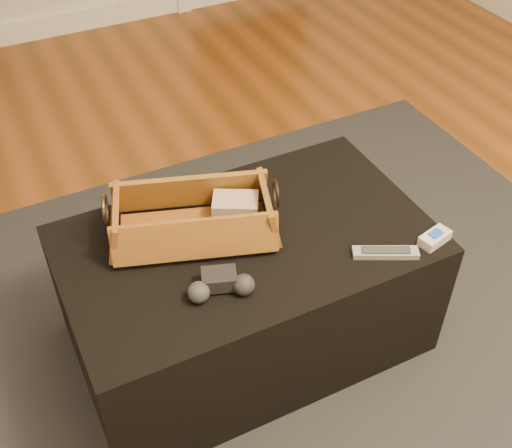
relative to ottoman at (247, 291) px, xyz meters
name	(u,v)px	position (x,y,z in m)	size (l,w,h in m)	color
floor	(260,435)	(-0.11, -0.31, -0.23)	(5.00, 5.50, 0.01)	brown
baseboard	(39,28)	(-0.11, 2.42, -0.16)	(5.00, 0.04, 0.12)	white
area_rug	(255,349)	(0.00, -0.05, -0.22)	(2.60, 2.00, 0.01)	black
ottoman	(247,291)	(0.00, 0.00, 0.00)	(1.00, 0.60, 0.42)	black
tv_remote	(186,231)	(-0.14, 0.07, 0.24)	(0.24, 0.05, 0.02)	black
cloth_bundle	(236,208)	(0.00, 0.07, 0.26)	(0.12, 0.08, 0.07)	tan
wicker_basket	(193,219)	(-0.12, 0.08, 0.26)	(0.49, 0.36, 0.16)	#A36224
game_controller	(221,285)	(-0.14, -0.15, 0.24)	(0.17, 0.12, 0.05)	black
silver_remote	(386,252)	(0.30, -0.22, 0.22)	(0.17, 0.11, 0.02)	gray
cream_gadget	(435,238)	(0.45, -0.24, 0.22)	(0.10, 0.07, 0.03)	beige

